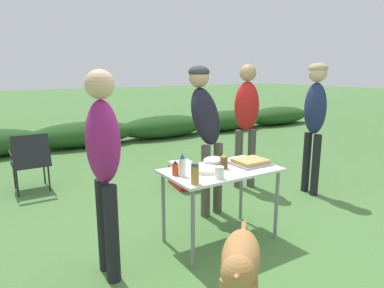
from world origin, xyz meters
name	(u,v)px	position (x,y,z in m)	size (l,w,h in m)	color
ground_plane	(220,240)	(0.00, 0.00, 0.00)	(60.00, 60.00, 0.00)	#4C7A3D
shrub_hedge	(84,134)	(0.00, 5.08, 0.28)	(14.40, 0.90, 0.55)	#234C1E
folding_table	(221,177)	(0.00, 0.00, 0.66)	(1.10, 0.64, 0.74)	silver
food_tray	(250,162)	(0.34, -0.03, 0.77)	(0.35, 0.30, 0.06)	#9E9EA3
plate_stack	(206,170)	(-0.17, 0.00, 0.76)	(0.25, 0.25, 0.04)	white
mixing_bowl	(214,161)	(0.04, 0.17, 0.78)	(0.22, 0.22, 0.08)	silver
paper_cup_stack	(219,173)	(-0.19, -0.22, 0.79)	(0.08, 0.08, 0.11)	white
hot_sauce_bottle	(175,168)	(-0.47, 0.06, 0.80)	(0.06, 0.06, 0.14)	#CC4214
beer_bottle	(224,161)	(0.04, 0.01, 0.81)	(0.07, 0.07, 0.15)	brown
spice_jar	(195,174)	(-0.45, -0.24, 0.83)	(0.07, 0.07, 0.18)	#B2893D
mayo_bottle	(182,166)	(-0.43, 0.00, 0.84)	(0.06, 0.06, 0.21)	silver
standing_person_in_dark_puffer	(205,120)	(0.29, 0.70, 1.11)	(0.37, 0.50, 1.72)	#4C473D
standing_person_with_beanie	(246,114)	(1.26, 1.11, 1.07)	(0.42, 0.37, 1.75)	#4C473D
standing_person_in_gray_fleece	(104,156)	(-1.13, 0.01, 1.02)	(0.25, 0.35, 1.68)	black
standing_person_in_red_jacket	(315,112)	(1.86, 0.43, 1.13)	(0.29, 0.36, 1.76)	black
dog	(240,266)	(-0.68, -1.11, 0.52)	(0.63, 0.66, 0.74)	#B27A42
camp_chair_green_behind_table	(31,160)	(-1.39, 2.49, 0.47)	(0.48, 0.59, 0.83)	#232328
cooler_box	(184,175)	(0.53, 1.60, 0.17)	(0.38, 0.52, 0.34)	#B21E1E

